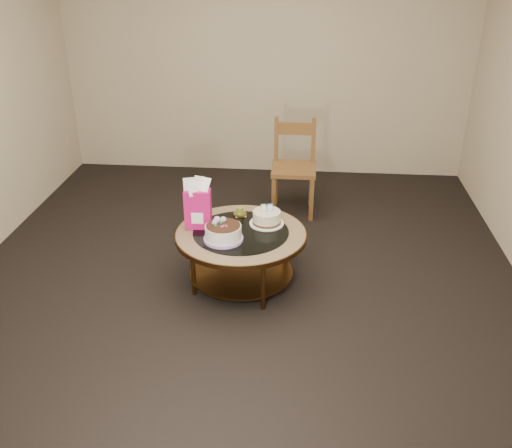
# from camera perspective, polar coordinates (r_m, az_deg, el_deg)

# --- Properties ---
(ground) EXTENTS (5.00, 5.00, 0.00)m
(ground) POSITION_cam_1_polar(r_m,az_deg,el_deg) (4.61, -1.45, -5.82)
(ground) COLOR black
(ground) RESTS_ON ground
(room_walls) EXTENTS (4.52, 5.02, 2.61)m
(room_walls) POSITION_cam_1_polar(r_m,az_deg,el_deg) (4.00, -1.71, 13.14)
(room_walls) COLOR tan
(room_walls) RESTS_ON ground
(coffee_table) EXTENTS (1.02, 1.02, 0.46)m
(coffee_table) POSITION_cam_1_polar(r_m,az_deg,el_deg) (4.42, -1.51, -1.69)
(coffee_table) COLOR #553618
(coffee_table) RESTS_ON ground
(decorated_cake) EXTENTS (0.30, 0.30, 0.17)m
(decorated_cake) POSITION_cam_1_polar(r_m,az_deg,el_deg) (4.24, -3.31, -0.93)
(decorated_cake) COLOR #B492CE
(decorated_cake) RESTS_ON coffee_table
(cream_cake) EXTENTS (0.27, 0.27, 0.17)m
(cream_cake) POSITION_cam_1_polar(r_m,az_deg,el_deg) (4.48, 1.08, 0.62)
(cream_cake) COLOR white
(cream_cake) RESTS_ON coffee_table
(gift_bag) EXTENTS (0.21, 0.15, 0.40)m
(gift_bag) POSITION_cam_1_polar(r_m,az_deg,el_deg) (4.39, -5.85, 2.04)
(gift_bag) COLOR #D7147C
(gift_bag) RESTS_ON coffee_table
(pillar_candle) EXTENTS (0.11, 0.11, 0.08)m
(pillar_candle) POSITION_cam_1_polar(r_m,az_deg,el_deg) (4.63, -1.62, 1.17)
(pillar_candle) COLOR #ECDB61
(pillar_candle) RESTS_ON coffee_table
(dining_chair) EXTENTS (0.43, 0.43, 0.92)m
(dining_chair) POSITION_cam_1_polar(r_m,az_deg,el_deg) (5.63, 3.80, 5.74)
(dining_chair) COLOR brown
(dining_chair) RESTS_ON ground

